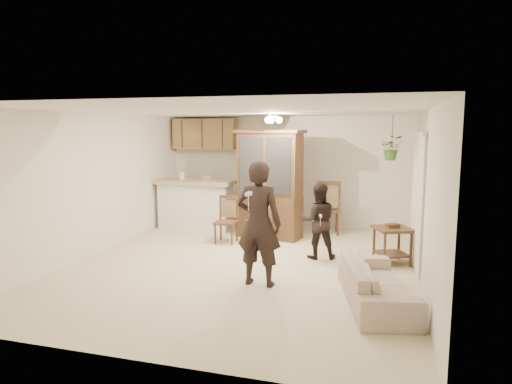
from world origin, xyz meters
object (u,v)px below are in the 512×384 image
(chair_bar, at_px, (226,230))
(side_table, at_px, (392,245))
(adult, at_px, (259,223))
(child, at_px, (318,220))
(chair_hutch_left, at_px, (259,229))
(chair_hutch_right, at_px, (327,218))
(china_hutch, at_px, (270,185))
(sofa, at_px, (376,276))

(chair_bar, bearing_deg, side_table, -11.38)
(adult, xyz_separation_m, child, (0.61, 1.59, -0.22))
(chair_hutch_left, bearing_deg, chair_hutch_right, 77.67)
(china_hutch, distance_m, chair_hutch_right, 1.50)
(china_hutch, relative_size, chair_hutch_left, 2.36)
(side_table, bearing_deg, chair_hutch_right, 124.40)
(side_table, bearing_deg, chair_hutch_left, 162.23)
(adult, distance_m, chair_hutch_left, 2.58)
(adult, relative_size, chair_hutch_right, 1.57)
(chair_hutch_left, bearing_deg, child, 3.08)
(china_hutch, relative_size, side_table, 3.00)
(adult, relative_size, child, 1.33)
(sofa, bearing_deg, china_hutch, 22.19)
(china_hutch, xyz_separation_m, chair_hutch_left, (-0.11, -0.43, -0.82))
(adult, relative_size, chair_hutch_left, 1.93)
(side_table, xyz_separation_m, chair_bar, (-3.11, 0.55, -0.06))
(sofa, bearing_deg, adult, 67.59)
(adult, distance_m, side_table, 2.51)
(chair_hutch_left, bearing_deg, adult, -38.81)
(child, relative_size, china_hutch, 0.61)
(adult, relative_size, china_hutch, 0.82)
(sofa, bearing_deg, chair_hutch_right, 3.08)
(sofa, relative_size, china_hutch, 0.85)
(adult, height_order, china_hutch, china_hutch)
(side_table, height_order, chair_hutch_left, chair_hutch_left)
(side_table, bearing_deg, adult, -139.10)
(sofa, bearing_deg, chair_bar, 37.12)
(china_hutch, height_order, chair_bar, china_hutch)
(china_hutch, relative_size, chair_bar, 2.39)
(china_hutch, height_order, chair_hutch_right, china_hutch)
(child, xyz_separation_m, side_table, (1.23, 0.01, -0.36))
(sofa, distance_m, chair_hutch_right, 3.93)
(adult, bearing_deg, china_hutch, -75.68)
(chair_bar, xyz_separation_m, chair_hutch_right, (1.80, 1.37, 0.06))
(china_hutch, distance_m, side_table, 2.82)
(china_hutch, bearing_deg, child, -35.39)
(sofa, distance_m, child, 2.14)
(side_table, height_order, chair_hutch_right, chair_hutch_right)
(chair_bar, distance_m, chair_hutch_left, 0.64)
(chair_hutch_right, bearing_deg, sofa, 96.23)
(child, height_order, chair_bar, child)
(child, xyz_separation_m, chair_bar, (-1.88, 0.56, -0.42))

